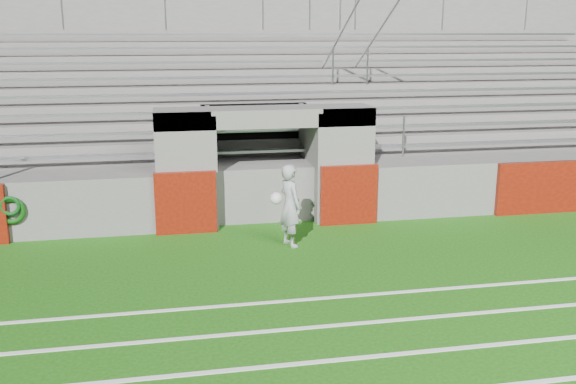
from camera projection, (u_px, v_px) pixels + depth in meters
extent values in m
plane|color=#19520D|center=(296.00, 277.00, 11.34)|extent=(90.00, 90.00, 0.00)
cube|color=white|center=(341.00, 360.00, 8.48)|extent=(28.00, 0.09, 0.01)
cube|color=white|center=(323.00, 326.00, 9.43)|extent=(28.00, 0.09, 0.01)
cube|color=white|center=(308.00, 299.00, 10.38)|extent=(28.00, 0.09, 0.01)
cube|color=#63605E|center=(184.00, 169.00, 14.02)|extent=(1.20, 1.00, 2.60)
cube|color=#63605E|center=(343.00, 163.00, 14.68)|extent=(1.20, 1.00, 2.60)
cube|color=black|center=(254.00, 154.00, 15.98)|extent=(2.60, 0.20, 2.50)
cube|color=#63605E|center=(212.00, 164.00, 14.73)|extent=(0.10, 2.20, 2.50)
cube|color=#63605E|center=(309.00, 161.00, 15.15)|extent=(0.10, 2.20, 2.50)
cube|color=#63605E|center=(265.00, 117.00, 14.09)|extent=(4.80, 1.00, 0.40)
cube|color=#63605E|center=(244.00, 144.00, 18.06)|extent=(26.00, 8.00, 0.20)
cube|color=#63605E|center=(244.00, 165.00, 18.21)|extent=(26.00, 8.00, 1.05)
cube|color=#581107|center=(186.00, 203.00, 13.65)|extent=(1.30, 0.15, 1.35)
cube|color=#581107|center=(349.00, 195.00, 14.31)|extent=(1.30, 0.15, 1.35)
cube|color=#581107|center=(540.00, 188.00, 15.18)|extent=(2.20, 0.15, 1.25)
cube|color=#95979D|center=(259.00, 151.00, 15.19)|extent=(23.00, 0.28, 0.06)
cube|color=#63605E|center=(254.00, 146.00, 16.01)|extent=(24.00, 0.75, 0.38)
cube|color=#95979D|center=(254.00, 130.00, 15.81)|extent=(23.00, 0.28, 0.06)
cube|color=#63605E|center=(250.00, 134.00, 16.68)|extent=(24.00, 0.75, 0.76)
cube|color=#95979D|center=(250.00, 111.00, 16.44)|extent=(23.00, 0.28, 0.06)
cube|color=#63605E|center=(246.00, 123.00, 17.35)|extent=(24.00, 0.75, 1.14)
cube|color=#95979D|center=(246.00, 94.00, 17.06)|extent=(23.00, 0.28, 0.06)
cube|color=#63605E|center=(243.00, 112.00, 18.01)|extent=(24.00, 0.75, 1.52)
cube|color=#95979D|center=(243.00, 77.00, 17.68)|extent=(23.00, 0.28, 0.06)
cube|color=#63605E|center=(239.00, 103.00, 18.68)|extent=(24.00, 0.75, 1.90)
cube|color=#95979D|center=(239.00, 62.00, 18.30)|extent=(23.00, 0.28, 0.06)
cube|color=#63605E|center=(236.00, 94.00, 19.35)|extent=(24.00, 0.75, 2.28)
cube|color=#95979D|center=(236.00, 48.00, 18.92)|extent=(23.00, 0.28, 0.06)
cube|color=#63605E|center=(234.00, 85.00, 20.02)|extent=(24.00, 0.75, 2.66)
cube|color=#95979D|center=(233.00, 34.00, 19.54)|extent=(23.00, 0.28, 0.06)
cube|color=#63605E|center=(231.00, 82.00, 20.65)|extent=(26.00, 0.60, 5.29)
cylinder|color=#A5A8AD|center=(364.00, 138.00, 15.32)|extent=(0.05, 0.05, 1.00)
cylinder|color=#A5A8AD|center=(333.00, 67.00, 17.81)|extent=(0.05, 0.05, 1.00)
cylinder|color=#A5A8AD|center=(310.00, 13.00, 20.29)|extent=(0.05, 0.05, 1.00)
cylinder|color=#A5A8AD|center=(333.00, 48.00, 17.68)|extent=(0.05, 6.02, 3.08)
cylinder|color=#A5A8AD|center=(404.00, 136.00, 15.50)|extent=(0.05, 0.05, 1.00)
cylinder|color=#A5A8AD|center=(367.00, 66.00, 17.99)|extent=(0.05, 0.05, 1.00)
cylinder|color=#A5A8AD|center=(340.00, 13.00, 20.48)|extent=(0.05, 0.05, 1.00)
cylinder|color=#A5A8AD|center=(368.00, 48.00, 17.87)|extent=(0.05, 6.02, 3.08)
cylinder|color=#A5A8AD|center=(62.00, 10.00, 18.91)|extent=(0.05, 0.05, 1.10)
cylinder|color=#A5A8AD|center=(165.00, 10.00, 19.46)|extent=(0.05, 0.05, 1.10)
cylinder|color=#A5A8AD|center=(263.00, 11.00, 20.01)|extent=(0.05, 0.05, 1.10)
cylinder|color=#A5A8AD|center=(355.00, 11.00, 20.56)|extent=(0.05, 0.05, 1.10)
cylinder|color=#A5A8AD|center=(443.00, 12.00, 21.10)|extent=(0.05, 0.05, 1.10)
cylinder|color=#A5A8AD|center=(526.00, 12.00, 21.65)|extent=(0.05, 0.05, 1.10)
imported|color=#9DA1A7|center=(290.00, 205.00, 12.83)|extent=(0.59, 0.71, 1.68)
sphere|color=white|center=(276.00, 198.00, 12.64)|extent=(0.25, 0.25, 0.25)
torus|color=#0F460E|center=(11.00, 210.00, 13.01)|extent=(0.58, 0.11, 0.58)
torus|color=#0D4514|center=(10.00, 206.00, 12.93)|extent=(0.42, 0.08, 0.42)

